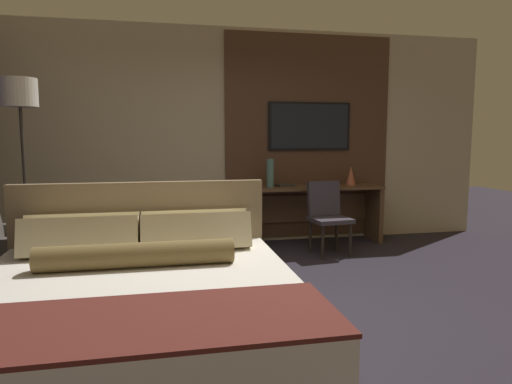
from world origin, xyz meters
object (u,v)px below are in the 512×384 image
Objects in this scene: bed at (137,306)px; vase_tall at (270,173)px; desk at (313,204)px; floor_lamp at (20,109)px; armchair_by_window at (19,262)px; book at (285,185)px; vase_short at (351,176)px; desk_chair at (327,211)px; tv at (309,126)px.

vase_tall is (1.53, 2.69, 0.63)m from bed.
desk is 0.90× the size of floor_lamp.
armchair_by_window is 3.20m from book.
vase_short is (3.77, 1.32, 0.61)m from armchair_by_window.
vase_short reaches higher than book.
book is at bearing 178.64° from vase_short.
tv is at bearing 82.59° from desk_chair.
book is (0.22, 0.11, -0.17)m from vase_tall.
vase_short is at bearing -1.36° from book.
desk is 0.75m from vase_tall.
armchair_by_window is at bearing -158.08° from desk.
bed is 1.84m from armchair_by_window.
bed is at bearing -133.77° from vase_short.
vase_tall is (2.64, 1.23, 0.67)m from armchair_by_window.
armchair_by_window is 2.21× the size of vase_tall.
tv is (2.13, 2.96, 1.23)m from bed.
tv is 3.44m from floor_lamp.
floor_lamp reaches higher than book.
book is at bearing 174.95° from desk.
desk_chair is 3.47× the size of book.
vase_short is at bearing 11.38° from floor_lamp.
bed is 5.91× the size of vase_tall.
desk is at bearing 52.36° from bed.
floor_lamp reaches higher than armchair_by_window.
armchair_by_window is 2.99m from vase_tall.
desk is at bearing -69.46° from armchair_by_window.
tv is 1.30× the size of desk_chair.
book is at bearing -66.30° from armchair_by_window.
vase_tall is at bearing 14.13° from floor_lamp.
bed is 1.09× the size of floor_lamp.
desk is 0.65m from vase_short.
armchair_by_window is at bearing -154.92° from book.
book is (-0.38, 0.03, 0.26)m from desk.
bed reaches higher than desk.
armchair_by_window reaches higher than desk.
desk_chair reaches higher than armchair_by_window.
bed is 3.85m from tv.
armchair_by_window is (-3.25, -1.50, -1.27)m from tv.
vase_tall is at bearing -152.97° from book.
book is (-0.91, 0.02, -0.11)m from vase_short.
desk_chair is 1.08× the size of armchair_by_window.
bed reaches higher than desk_chair.
bed is 2.67× the size of armchair_by_window.
armchair_by_window is 3.23× the size of vase_short.
vase_short is (0.53, 0.01, 0.37)m from desk.
desk_chair is 0.88m from vase_short.
tv is 3.11× the size of vase_tall.
floor_lamp is at bearing -167.06° from desk.
bed is 1.90× the size of tv.
desk_chair is 3.49m from floor_lamp.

